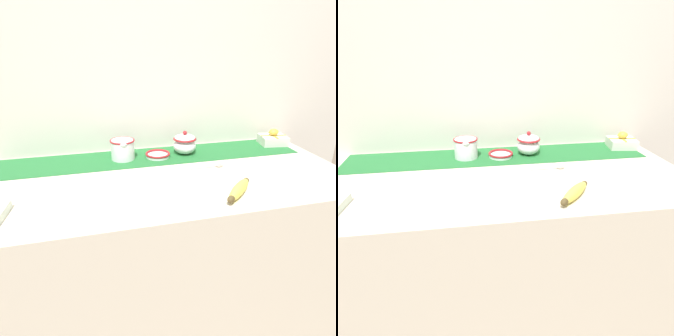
# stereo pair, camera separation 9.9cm
# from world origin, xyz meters

# --- Properties ---
(ground_plane) EXTENTS (12.00, 12.00, 0.00)m
(ground_plane) POSITION_xyz_m (0.00, 0.00, 0.00)
(ground_plane) COLOR #7A6B5B
(countertop) EXTENTS (1.51, 0.70, 0.87)m
(countertop) POSITION_xyz_m (0.00, 0.00, 0.44)
(countertop) COLOR beige
(countertop) RESTS_ON ground_plane
(back_wall) EXTENTS (2.31, 0.04, 2.40)m
(back_wall) POSITION_xyz_m (0.00, 0.37, 1.20)
(back_wall) COLOR silver
(back_wall) RESTS_ON ground_plane
(table_runner) EXTENTS (1.39, 0.24, 0.00)m
(table_runner) POSITION_xyz_m (0.00, 0.22, 0.87)
(table_runner) COLOR #236B33
(table_runner) RESTS_ON countertop
(cream_pitcher) EXTENTS (0.11, 0.13, 0.09)m
(cream_pitcher) POSITION_xyz_m (-0.15, 0.22, 0.92)
(cream_pitcher) COLOR white
(cream_pitcher) RESTS_ON countertop
(sugar_bowl) EXTENTS (0.11, 0.11, 0.11)m
(sugar_bowl) POSITION_xyz_m (0.15, 0.22, 0.92)
(sugar_bowl) COLOR white
(sugar_bowl) RESTS_ON countertop
(small_dish) EXTENTS (0.12, 0.12, 0.02)m
(small_dish) POSITION_xyz_m (0.02, 0.21, 0.88)
(small_dish) COLOR white
(small_dish) RESTS_ON countertop
(banana) EXTENTS (0.16, 0.16, 0.04)m
(banana) POSITION_xyz_m (0.21, -0.23, 0.89)
(banana) COLOR #DBCC4C
(banana) RESTS_ON countertop
(spoon) EXTENTS (0.15, 0.02, 0.01)m
(spoon) POSITION_xyz_m (0.24, 0.03, 0.87)
(spoon) COLOR #A89E89
(spoon) RESTS_ON countertop
(gift_box) EXTENTS (0.15, 0.13, 0.08)m
(gift_box) POSITION_xyz_m (0.64, 0.24, 0.90)
(gift_box) COLOR silver
(gift_box) RESTS_ON countertop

